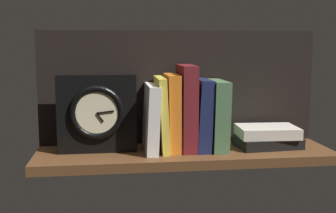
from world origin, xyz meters
TOP-DOWN VIEW (x-y plane):
  - ground_plane at (0.00, 0.00)cm, footprint 79.40×22.05cm
  - back_panel at (0.00, 10.43)cm, footprint 79.40×1.20cm
  - book_white_catcher at (-8.94, 1.53)cm, footprint 3.87×16.58cm
  - book_yellow_seinlanguage at (-6.14, 1.53)cm, footprint 2.92×14.96cm
  - book_orange_pandolfini at (-3.23, 1.53)cm, footprint 3.52×12.88cm
  - book_maroon_dawkins at (0.67, 1.53)cm, footprint 3.98×13.58cm
  - book_navy_bierce at (4.75, 1.53)cm, footprint 4.57×13.75cm
  - book_green_romantic at (8.95, 1.53)cm, footprint 4.51×14.56cm
  - framed_clock at (-23.25, 1.85)cm, footprint 20.57×6.55cm
  - book_stack_side at (23.41, 1.01)cm, footprint 17.90×12.62cm

SIDE VIEW (x-z plane):
  - ground_plane at x=0.00cm, z-range -2.50..0.00cm
  - book_stack_side at x=23.41cm, z-range 0.03..5.81cm
  - book_white_catcher at x=-8.94cm, z-range -0.06..17.78cm
  - book_green_romantic at x=8.95cm, z-range -0.04..18.71cm
  - book_navy_bierce at x=4.75cm, z-range -0.08..19.12cm
  - book_yellow_seinlanguage at x=-6.14cm, z-range -0.04..19.75cm
  - book_orange_pandolfini at x=-3.23cm, z-range -0.02..20.47cm
  - framed_clock at x=-23.25cm, z-range 0.11..20.67cm
  - book_maroon_dawkins at x=0.67cm, z-range 0.00..22.88cm
  - back_panel at x=0.00cm, z-range 0.00..32.23cm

